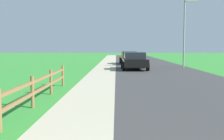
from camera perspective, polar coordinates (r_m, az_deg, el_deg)
ground_plane at (r=26.20m, az=0.82°, el=0.89°), size 120.00×120.00×0.00m
road_asphalt at (r=28.41m, az=7.91°, el=1.17°), size 7.00×66.00×0.01m
curb_concrete at (r=28.36m, az=-5.24°, el=1.19°), size 6.00×66.00×0.01m
grass_verge at (r=28.56m, az=-8.23°, el=1.19°), size 5.00×66.00×0.00m
rail_fence at (r=7.41m, az=-19.98°, el=-5.52°), size 0.11×11.68×1.02m
parked_suv_black at (r=22.15m, az=4.95°, el=2.03°), size 2.24×4.27×1.48m
parked_car_red at (r=29.45m, az=3.76°, el=2.76°), size 2.15×4.47×1.43m
street_lamp at (r=24.74m, az=15.94°, el=9.04°), size 1.17×0.20×6.22m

